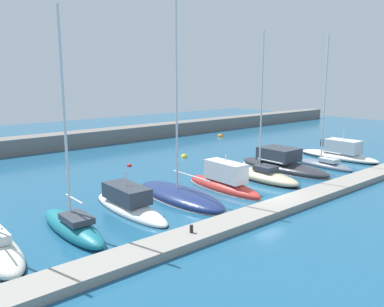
# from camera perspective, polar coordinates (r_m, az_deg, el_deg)

# --- Properties ---
(ground_plane) EXTENTS (120.00, 120.00, 0.00)m
(ground_plane) POSITION_cam_1_polar(r_m,az_deg,el_deg) (30.23, 10.54, -6.56)
(ground_plane) COLOR #1E567A
(dock_pier) EXTENTS (40.04, 2.11, 0.47)m
(dock_pier) POSITION_cam_1_polar(r_m,az_deg,el_deg) (29.03, 13.63, -6.96)
(dock_pier) COLOR gray
(dock_pier) RESTS_ON ground_plane
(breakwater_seawall) EXTENTS (108.00, 2.99, 1.90)m
(breakwater_seawall) POSITION_cam_1_polar(r_m,az_deg,el_deg) (54.05, -15.45, 2.07)
(breakwater_seawall) COLOR slate
(breakwater_seawall) RESTS_ON ground_plane
(sailboat_teal_second) EXTENTS (1.92, 7.42, 13.07)m
(sailboat_teal_second) POSITION_cam_1_polar(r_m,az_deg,el_deg) (24.67, -16.74, -9.78)
(sailboat_teal_second) COLOR #19707F
(sailboat_teal_second) RESTS_ON ground_plane
(motorboat_white_third) EXTENTS (2.22, 8.51, 3.16)m
(motorboat_white_third) POSITION_cam_1_polar(r_m,az_deg,el_deg) (27.73, -9.05, -7.23)
(motorboat_white_third) COLOR white
(motorboat_white_third) RESTS_ON ground_plane
(sailboat_navy_fourth) EXTENTS (3.27, 9.32, 14.50)m
(sailboat_navy_fourth) POSITION_cam_1_polar(r_m,az_deg,el_deg) (29.83, -1.74, -6.00)
(sailboat_navy_fourth) COLOR navy
(sailboat_navy_fourth) RESTS_ON ground_plane
(motorboat_red_fifth) EXTENTS (2.30, 8.06, 3.35)m
(motorboat_red_fifth) POSITION_cam_1_polar(r_m,az_deg,el_deg) (32.40, 4.52, -4.11)
(motorboat_red_fifth) COLOR #B72D28
(motorboat_red_fifth) RESTS_ON ground_plane
(sailboat_sand_sixth) EXTENTS (2.59, 7.64, 13.02)m
(sailboat_sand_sixth) POSITION_cam_1_polar(r_m,az_deg,el_deg) (35.72, 10.08, -3.12)
(sailboat_sand_sixth) COLOR beige
(sailboat_sand_sixth) RESTS_ON ground_plane
(motorboat_charcoal_seventh) EXTENTS (3.30, 10.07, 3.06)m
(motorboat_charcoal_seventh) POSITION_cam_1_polar(r_m,az_deg,el_deg) (40.00, 12.75, -1.46)
(motorboat_charcoal_seventh) COLOR #2D2D33
(motorboat_charcoal_seventh) RESTS_ON ground_plane
(sailboat_slate_eighth) EXTENTS (1.97, 6.29, 13.31)m
(sailboat_slate_eighth) POSITION_cam_1_polar(r_m,az_deg,el_deg) (42.35, 18.48, -1.30)
(sailboat_slate_eighth) COLOR slate
(sailboat_slate_eighth) RESTS_ON ground_plane
(motorboat_ivory_ninth) EXTENTS (2.77, 9.12, 3.34)m
(motorboat_ivory_ninth) POSITION_cam_1_polar(r_m,az_deg,el_deg) (47.00, 20.35, 0.06)
(motorboat_ivory_ninth) COLOR silver
(motorboat_ivory_ninth) RESTS_ON ground_plane
(mooring_buoy_red) EXTENTS (0.53, 0.53, 0.53)m
(mooring_buoy_red) POSITION_cam_1_polar(r_m,az_deg,el_deg) (41.04, -8.96, -1.80)
(mooring_buoy_red) COLOR red
(mooring_buoy_red) RESTS_ON ground_plane
(mooring_buoy_yellow) EXTENTS (0.76, 0.76, 0.76)m
(mooring_buoy_yellow) POSITION_cam_1_polar(r_m,az_deg,el_deg) (44.95, -1.13, -0.54)
(mooring_buoy_yellow) COLOR yellow
(mooring_buoy_yellow) RESTS_ON ground_plane
(mooring_buoy_orange) EXTENTS (0.87, 0.87, 0.87)m
(mooring_buoy_orange) POSITION_cam_1_polar(r_m,az_deg,el_deg) (60.21, 4.08, 2.42)
(mooring_buoy_orange) COLOR orange
(mooring_buoy_orange) RESTS_ON ground_plane
(dock_bollard) EXTENTS (0.20, 0.20, 0.44)m
(dock_bollard) POSITION_cam_1_polar(r_m,az_deg,el_deg) (22.56, -0.08, -10.73)
(dock_bollard) COLOR black
(dock_bollard) RESTS_ON dock_pier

